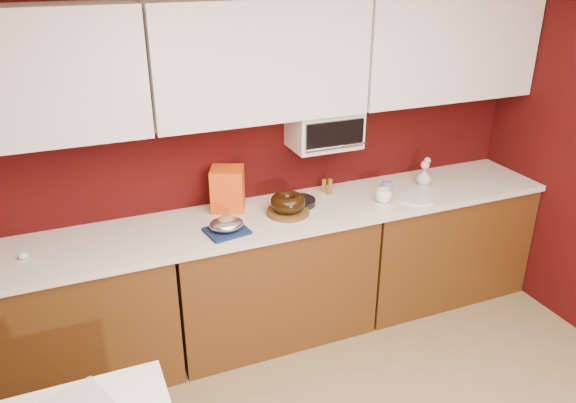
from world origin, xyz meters
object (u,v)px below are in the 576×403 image
at_px(coffee_mug, 384,195).
at_px(foil_ham_nest, 226,224).
at_px(bundt_cake, 288,202).
at_px(blue_jar, 386,188).
at_px(toaster_oven, 324,128).
at_px(pandoro_box, 228,189).
at_px(flower_vase, 424,176).

bearing_deg(coffee_mug, foil_ham_nest, -178.58).
bearing_deg(bundt_cake, coffee_mug, -6.40).
relative_size(foil_ham_nest, blue_jar, 2.31).
bearing_deg(foil_ham_nest, toaster_oven, 20.83).
bearing_deg(toaster_oven, blue_jar, -20.24).
bearing_deg(pandoro_box, foil_ham_nest, -86.35).
relative_size(toaster_oven, pandoro_box, 1.60).
distance_m(toaster_oven, foil_ham_nest, 0.93).
bearing_deg(coffee_mug, bundt_cake, 173.60).
height_order(bundt_cake, foil_ham_nest, bundt_cake).
height_order(bundt_cake, flower_vase, flower_vase).
height_order(toaster_oven, blue_jar, toaster_oven).
height_order(pandoro_box, coffee_mug, pandoro_box).
bearing_deg(pandoro_box, bundt_cake, -11.20).
xyz_separation_m(coffee_mug, flower_vase, (0.43, 0.16, 0.01)).
distance_m(bundt_cake, flower_vase, 1.10).
xyz_separation_m(pandoro_box, flower_vase, (1.42, -0.13, -0.08)).
bearing_deg(blue_jar, pandoro_box, 170.63).
distance_m(bundt_cake, pandoro_box, 0.40).
height_order(blue_jar, flower_vase, flower_vase).
height_order(foil_ham_nest, coffee_mug, coffee_mug).
bearing_deg(flower_vase, blue_jar, -172.32).
bearing_deg(bundt_cake, foil_ham_nest, -166.94).
bearing_deg(blue_jar, toaster_oven, 159.76).
distance_m(foil_ham_nest, pandoro_box, 0.35).
relative_size(toaster_oven, blue_jar, 5.02).
xyz_separation_m(foil_ham_nest, blue_jar, (1.19, 0.14, -0.01)).
height_order(coffee_mug, flower_vase, flower_vase).
height_order(toaster_oven, foil_ham_nest, toaster_oven).
relative_size(foil_ham_nest, coffee_mug, 1.94).
bearing_deg(foil_ham_nest, flower_vase, 6.97).
xyz_separation_m(bundt_cake, pandoro_box, (-0.33, 0.22, 0.06)).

